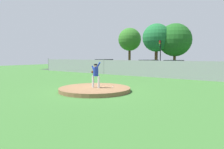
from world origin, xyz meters
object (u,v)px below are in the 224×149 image
at_px(pitcher_youth, 96,73).
at_px(parked_car_teal, 174,68).
at_px(traffic_light_near, 160,50).
at_px(parked_car_white, 149,67).
at_px(parked_car_charcoal, 126,66).
at_px(parked_car_navy, 104,65).
at_px(baseball, 113,87).

distance_m(pitcher_youth, parked_car_teal, 14.44).
bearing_deg(traffic_light_near, parked_car_teal, -51.33).
distance_m(parked_car_white, parked_car_charcoal, 3.57).
height_order(pitcher_youth, parked_car_teal, pitcher_youth).
height_order(pitcher_youth, parked_car_navy, pitcher_youth).
xyz_separation_m(parked_car_navy, parked_car_charcoal, (3.36, 0.65, -0.06)).
bearing_deg(parked_car_navy, pitcher_youth, -53.23).
bearing_deg(parked_car_charcoal, parked_car_navy, -169.07).
bearing_deg(parked_car_charcoal, pitcher_youth, -63.94).
xyz_separation_m(baseball, parked_car_teal, (-1.01, 13.71, 0.56)).
xyz_separation_m(parked_car_white, parked_car_teal, (3.46, -0.37, 0.00)).
bearing_deg(pitcher_youth, parked_car_white, 104.07).
relative_size(parked_car_teal, parked_car_charcoal, 0.94).
relative_size(baseball, traffic_light_near, 0.02).
height_order(parked_car_white, traffic_light_near, traffic_light_near).
height_order(parked_car_navy, parked_car_charcoal, parked_car_navy).
bearing_deg(pitcher_youth, baseball, 43.18).
height_order(pitcher_youth, baseball, pitcher_youth).
relative_size(pitcher_youth, parked_car_charcoal, 0.34).
relative_size(baseball, parked_car_charcoal, 0.02).
distance_m(baseball, parked_car_charcoal, 16.28).
bearing_deg(parked_car_white, parked_car_teal, -6.02).
bearing_deg(baseball, pitcher_youth, -136.82).
height_order(parked_car_teal, traffic_light_near, traffic_light_near).
bearing_deg(pitcher_youth, traffic_light_near, 101.82).
distance_m(parked_car_navy, parked_car_charcoal, 3.42).
bearing_deg(parked_car_navy, parked_car_teal, 1.17).
relative_size(parked_car_teal, traffic_light_near, 1.00).
xyz_separation_m(parked_car_navy, parked_car_teal, (10.38, 0.21, 0.00)).
bearing_deg(parked_car_white, baseball, -72.39).
bearing_deg(pitcher_youth, parked_car_teal, 90.97).
bearing_deg(parked_car_charcoal, parked_car_white, -1.14).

